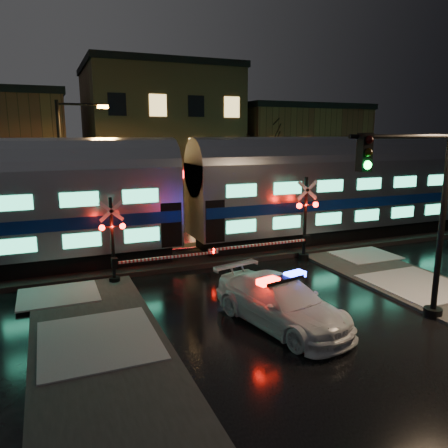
{
  "coord_description": "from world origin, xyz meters",
  "views": [
    {
      "loc": [
        -7.66,
        -15.94,
        6.36
      ],
      "look_at": [
        -0.05,
        2.5,
        2.2
      ],
      "focal_mm": 35.0,
      "sensor_mm": 36.0,
      "label": 1
    }
  ],
  "objects": [
    {
      "name": "train",
      "position": [
        -1.22,
        5.0,
        3.38
      ],
      "size": [
        51.0,
        3.12,
        5.92
      ],
      "color": "black",
      "rests_on": "ballast"
    },
    {
      "name": "crossing_signal_right",
      "position": [
        3.97,
        2.31,
        1.76
      ],
      "size": [
        5.99,
        0.66,
        4.24
      ],
      "color": "black",
      "rests_on": "ground"
    },
    {
      "name": "building_mid",
      "position": [
        2.0,
        22.5,
        5.75
      ],
      "size": [
        12.0,
        11.0,
        11.5
      ],
      "primitive_type": "cube",
      "color": "brown",
      "rests_on": "ground"
    },
    {
      "name": "building_right",
      "position": [
        15.0,
        22.0,
        4.25
      ],
      "size": [
        12.0,
        10.0,
        8.5
      ],
      "primitive_type": "cube",
      "color": "#51361F",
      "rests_on": "ground"
    },
    {
      "name": "streetlight",
      "position": [
        -6.48,
        9.0,
        4.64
      ],
      "size": [
        2.69,
        0.28,
        8.06
      ],
      "color": "black",
      "rests_on": "ground"
    },
    {
      "name": "ground",
      "position": [
        0.0,
        0.0,
        0.0
      ],
      "size": [
        120.0,
        120.0,
        0.0
      ],
      "primitive_type": "plane",
      "color": "black",
      "rests_on": "ground"
    },
    {
      "name": "sidewalk_left",
      "position": [
        -6.5,
        -6.0,
        0.06
      ],
      "size": [
        4.0,
        20.0,
        0.12
      ],
      "primitive_type": "cube",
      "color": "#2D2D2D",
      "rests_on": "ground"
    },
    {
      "name": "ballast",
      "position": [
        0.0,
        5.0,
        0.12
      ],
      "size": [
        90.0,
        4.2,
        0.24
      ],
      "primitive_type": "cube",
      "color": "black",
      "rests_on": "ground"
    },
    {
      "name": "traffic_light",
      "position": [
        3.57,
        -5.49,
        3.57
      ],
      "size": [
        4.34,
        0.75,
        6.71
      ],
      "rotation": [
        0.0,
        0.0,
        -0.12
      ],
      "color": "black",
      "rests_on": "ground"
    },
    {
      "name": "crossing_signal_left",
      "position": [
        -4.83,
        2.3,
        1.55
      ],
      "size": [
        5.31,
        0.63,
        3.76
      ],
      "color": "black",
      "rests_on": "ground"
    },
    {
      "name": "police_car",
      "position": [
        -0.64,
        -3.94,
        0.8
      ],
      "size": [
        3.37,
        5.82,
        1.76
      ],
      "rotation": [
        0.0,
        0.0,
        0.22
      ],
      "color": "white",
      "rests_on": "ground"
    }
  ]
}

